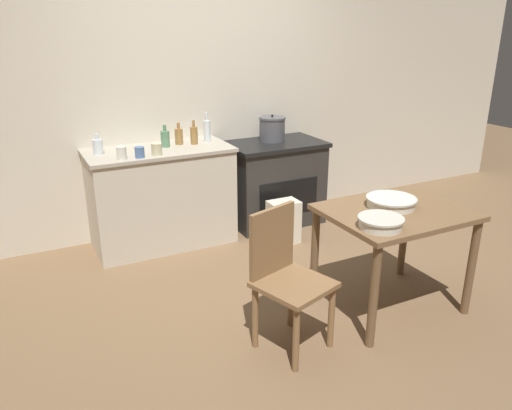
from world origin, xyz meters
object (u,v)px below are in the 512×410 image
Objects in this scene: bottle_far_left at (179,136)px; bottle_center at (207,130)px; chair at (286,275)px; flour_sack at (284,222)px; work_table at (395,226)px; bottle_center_left at (194,135)px; cup_center_right at (140,152)px; stock_pot at (272,129)px; stove at (274,182)px; bottle_mid_left at (98,146)px; mixing_bowl_large at (391,202)px; mixing_bowl_small at (381,222)px; cup_right at (122,153)px; bottle_left at (165,138)px; cup_mid_right at (157,149)px.

bottle_far_left is 0.73× the size of bottle_center.
chair reaches higher than flour_sack.
bottle_far_left is at bearing 115.21° from work_table.
cup_center_right is (-0.56, -0.25, -0.04)m from bottle_center_left.
flour_sack is 1.12m from bottle_center_left.
stock_pot is at bearing -0.92° from bottle_far_left.
bottle_mid_left is at bearing 178.69° from stove.
mixing_bowl_large reaches higher than work_table.
mixing_bowl_small is 1.05× the size of bottle_center.
cup_center_right is (-0.44, 1.59, 0.46)m from chair.
chair is 8.38× the size of cup_right.
mixing_bowl_large is 2.38m from bottle_mid_left.
cup_mid_right is (-0.15, -0.25, -0.02)m from bottle_left.
bottle_center_left is 0.74m from cup_right.
bottle_center_left reaches higher than bottle_far_left.
flour_sack is 1.50× the size of bottle_center.
bottle_center_left is at bearing -1.22° from bottle_mid_left.
bottle_mid_left is (-0.72, 1.86, 0.48)m from chair.
bottle_mid_left is 0.29m from cup_right.
mixing_bowl_large is 1.21× the size of mixing_bowl_small.
stock_pot is at bearing 0.80° from bottle_mid_left.
stock_pot is at bearing 12.80° from cup_mid_right.
stock_pot is 1.34× the size of bottle_far_left.
cup_right is (-0.58, 1.60, 0.46)m from chair.
bottle_left is 1.94× the size of cup_mid_right.
chair is 3.12× the size of mixing_bowl_small.
mixing_bowl_large is at bearing -66.38° from bottle_center_left.
work_table is 0.39m from mixing_bowl_small.
chair is 8.74× the size of cup_mid_right.
bottle_left is (-1.02, 1.75, 0.19)m from mixing_bowl_large.
bottle_far_left reaches higher than mixing_bowl_large.
mixing_bowl_small is (-0.31, -0.26, 0.00)m from mixing_bowl_large.
chair is 4.51× the size of bottle_left.
bottle_far_left is at bearing 105.58° from mixing_bowl_small.
bottle_left reaches higher than bottle_mid_left.
bottle_left is (-0.71, 2.01, 0.19)m from mixing_bowl_small.
mixing_bowl_small is at bearing -100.37° from stove.
stock_pot reaches higher than bottle_mid_left.
stove is 2.05m from chair.
cup_mid_right is at bearing 126.69° from work_table.
bottle_left is at bearing 41.59° from cup_center_right.
flour_sack is 1.42× the size of mixing_bowl_small.
bottle_far_left reaches higher than flour_sack.
bottle_far_left reaches higher than bottle_mid_left.
stove is 1.20m from bottle_left.
bottle_left is (-1.08, -0.03, 0.02)m from stock_pot.
chair is at bearing -89.88° from bottle_far_left.
cup_mid_right is (0.42, -0.26, -0.02)m from bottle_mid_left.
bottle_left is 0.40m from bottle_center.
bottle_far_left is at bearing 27.47° from cup_right.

